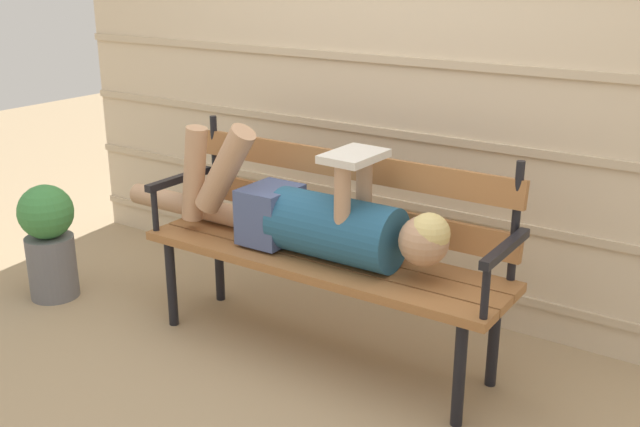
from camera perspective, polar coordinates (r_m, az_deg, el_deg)
name	(u,v)px	position (r m, az deg, el deg)	size (l,w,h in m)	color
ground_plane	(294,371)	(3.10, -1.99, -11.96)	(12.00, 12.00, 0.00)	tan
house_siding	(404,60)	(3.43, 6.44, 11.63)	(4.05, 0.08, 2.33)	beige
park_bench	(329,239)	(3.07, 0.68, -1.94)	(1.59, 0.43, 0.91)	#9E6638
reclining_person	(307,216)	(3.02, -0.97, -0.23)	(1.69, 0.26, 0.51)	#23567A
potted_plant	(49,239)	(3.85, -20.06, -1.81)	(0.26, 0.26, 0.57)	slate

